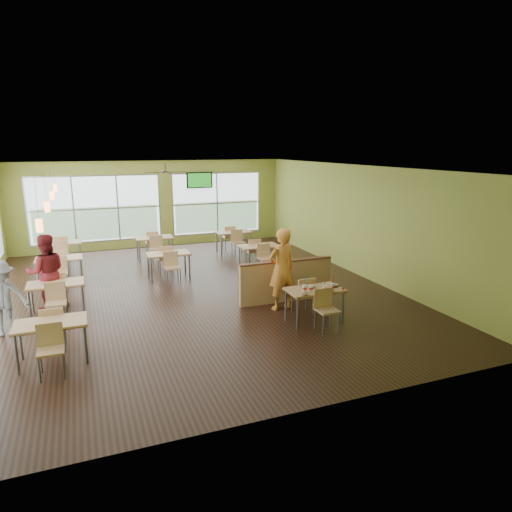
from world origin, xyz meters
The scene contains 20 objects.
room centered at (0.00, 0.00, 1.60)m, with size 12.00×12.04×3.20m.
window_bays centered at (-2.65, 3.08, 1.48)m, with size 9.24×10.24×2.38m.
main_table centered at (2.00, -3.00, 0.63)m, with size 1.22×1.52×0.87m.
half_wall_divider centered at (2.00, -1.55, 0.52)m, with size 2.40×0.14×1.04m.
dining_tables centered at (-1.05, 1.71, 0.63)m, with size 6.92×8.72×0.87m.
pendant_lights centered at (-3.20, 0.68, 2.45)m, with size 0.11×7.31×0.86m.
ceiling_fan centered at (0.00, 3.00, 2.95)m, with size 1.25×1.25×0.29m.
tv_backwall centered at (1.80, 5.90, 2.45)m, with size 1.00×0.07×0.60m.
man_plaid centered at (1.67, -1.99, 0.96)m, with size 0.70×0.46×1.92m, color orange.
patron_maroon centered at (-3.40, -0.02, 0.89)m, with size 0.87×0.67×1.78m, color maroon.
patron_grey centered at (-4.15, -1.36, 0.78)m, with size 1.00×0.58×1.55m, color slate.
cup_blue centered at (1.71, -3.09, 0.83)m, with size 0.10×0.10×0.38m.
cup_yellow centered at (1.83, -3.14, 0.83)m, with size 0.11×0.11×0.38m.
cup_red_near centered at (2.11, -3.22, 0.82)m, with size 0.09×0.09×0.33m.
cup_red_far centered at (2.31, -3.20, 0.83)m, with size 0.10×0.10×0.38m.
food_basket centered at (2.47, -3.01, 0.78)m, with size 0.21×0.21×0.05m.
ketchup_cup centered at (2.55, -3.25, 0.76)m, with size 0.06×0.06×0.02m, color red.
wrapper_left centered at (1.61, -3.28, 0.77)m, with size 0.16×0.15×0.04m, color #947047.
wrapper_mid centered at (1.97, -2.94, 0.78)m, with size 0.20×0.18×0.05m, color #947047.
wrapper_right centered at (2.23, -3.30, 0.77)m, with size 0.15×0.13×0.04m, color #947047.
Camera 1 is at (-2.56, -11.23, 3.74)m, focal length 32.00 mm.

